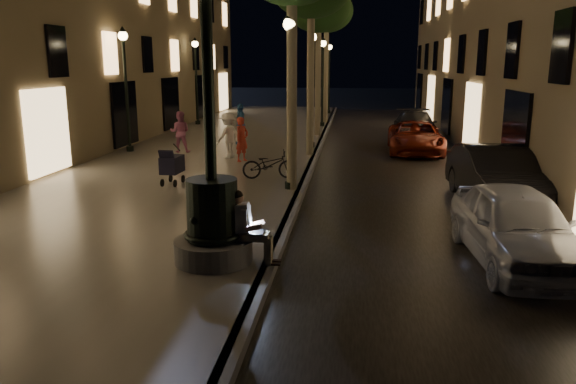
# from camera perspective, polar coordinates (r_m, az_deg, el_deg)

# --- Properties ---
(ground) EXTENTS (120.00, 120.00, 0.00)m
(ground) POSITION_cam_1_polar(r_m,az_deg,el_deg) (22.66, 2.93, 3.72)
(ground) COLOR black
(ground) RESTS_ON ground
(cobble_lane) EXTENTS (6.00, 45.00, 0.02)m
(cobble_lane) POSITION_cam_1_polar(r_m,az_deg,el_deg) (22.67, 10.53, 3.54)
(cobble_lane) COLOR black
(cobble_lane) RESTS_ON ground
(promenade) EXTENTS (8.00, 45.00, 0.20)m
(promenade) POSITION_cam_1_polar(r_m,az_deg,el_deg) (23.24, -6.98, 4.12)
(promenade) COLOR #67645B
(promenade) RESTS_ON ground
(curb_strip) EXTENTS (0.25, 45.00, 0.20)m
(curb_strip) POSITION_cam_1_polar(r_m,az_deg,el_deg) (22.64, 2.93, 3.97)
(curb_strip) COLOR #59595B
(curb_strip) RESTS_ON ground
(fountain_lamppost) EXTENTS (1.40, 1.40, 5.21)m
(fountain_lamppost) POSITION_cam_1_polar(r_m,az_deg,el_deg) (9.93, -7.71, -1.44)
(fountain_lamppost) COLOR #59595B
(fountain_lamppost) RESTS_ON promenade
(seated_man_laptop) EXTENTS (0.94, 0.32, 1.31)m
(seated_man_laptop) POSITION_cam_1_polar(r_m,az_deg,el_deg) (9.89, -4.21, -3.32)
(seated_man_laptop) COLOR tan
(seated_man_laptop) RESTS_ON promenade
(tree_third) EXTENTS (3.00, 3.00, 7.20)m
(tree_third) POSITION_cam_1_polar(r_m,az_deg,el_deg) (27.48, 3.15, 18.20)
(tree_third) COLOR #6B604C
(tree_third) RESTS_ON promenade
(tree_far) EXTENTS (3.00, 3.00, 7.50)m
(tree_far) POSITION_cam_1_polar(r_m,az_deg,el_deg) (33.46, 3.96, 17.77)
(tree_far) COLOR #6B604C
(tree_far) RESTS_ON promenade
(lamp_curb_a) EXTENTS (0.36, 0.36, 4.81)m
(lamp_curb_a) POSITION_cam_1_polar(r_m,az_deg,el_deg) (15.41, 0.20, 11.43)
(lamp_curb_a) COLOR black
(lamp_curb_a) RESTS_ON promenade
(lamp_curb_b) EXTENTS (0.36, 0.36, 4.81)m
(lamp_curb_b) POSITION_cam_1_polar(r_m,az_deg,el_deg) (23.38, 2.44, 11.98)
(lamp_curb_b) COLOR black
(lamp_curb_b) RESTS_ON promenade
(lamp_curb_c) EXTENTS (0.36, 0.36, 4.81)m
(lamp_curb_c) POSITION_cam_1_polar(r_m,az_deg,el_deg) (31.36, 3.54, 12.25)
(lamp_curb_c) COLOR black
(lamp_curb_c) RESTS_ON promenade
(lamp_curb_d) EXTENTS (0.36, 0.36, 4.81)m
(lamp_curb_d) POSITION_cam_1_polar(r_m,az_deg,el_deg) (39.35, 4.20, 12.40)
(lamp_curb_d) COLOR black
(lamp_curb_d) RESTS_ON promenade
(lamp_left_b) EXTENTS (0.36, 0.36, 4.81)m
(lamp_left_b) POSITION_cam_1_polar(r_m,az_deg,el_deg) (23.07, -16.21, 11.47)
(lamp_left_b) COLOR black
(lamp_left_b) RESTS_ON promenade
(lamp_left_c) EXTENTS (0.36, 0.36, 4.81)m
(lamp_left_c) POSITION_cam_1_polar(r_m,az_deg,el_deg) (32.53, -9.34, 12.13)
(lamp_left_c) COLOR black
(lamp_left_c) RESTS_ON promenade
(stroller) EXTENTS (0.53, 1.15, 1.17)m
(stroller) POSITION_cam_1_polar(r_m,az_deg,el_deg) (16.54, -11.71, 2.73)
(stroller) COLOR black
(stroller) RESTS_ON promenade
(car_front) EXTENTS (1.96, 4.35, 1.45)m
(car_front) POSITION_cam_1_polar(r_m,az_deg,el_deg) (11.22, 22.17, -3.20)
(car_front) COLOR #B5B7BE
(car_front) RESTS_ON ground
(car_second) EXTENTS (1.90, 4.74, 1.53)m
(car_second) POSITION_cam_1_polar(r_m,az_deg,el_deg) (15.63, 20.38, 1.51)
(car_second) COLOR black
(car_second) RESTS_ON ground
(car_third) EXTENTS (2.29, 4.72, 1.29)m
(car_third) POSITION_cam_1_polar(r_m,az_deg,el_deg) (23.85, 12.82, 5.45)
(car_third) COLOR maroon
(car_third) RESTS_ON ground
(car_rear) EXTENTS (2.18, 4.89, 1.39)m
(car_rear) POSITION_cam_1_polar(r_m,az_deg,el_deg) (27.62, 12.78, 6.56)
(car_rear) COLOR #313237
(car_rear) RESTS_ON ground
(pedestrian_red) EXTENTS (0.63, 0.69, 1.58)m
(pedestrian_red) POSITION_cam_1_polar(r_m,az_deg,el_deg) (20.12, -4.70, 5.36)
(pedestrian_red) COLOR #B23023
(pedestrian_red) RESTS_ON promenade
(pedestrian_pink) EXTENTS (0.85, 0.70, 1.61)m
(pedestrian_pink) POSITION_cam_1_polar(r_m,az_deg,el_deg) (22.51, -10.91, 6.02)
(pedestrian_pink) COLOR #BF658F
(pedestrian_pink) RESTS_ON promenade
(pedestrian_white) EXTENTS (1.13, 1.25, 1.68)m
(pedestrian_white) POSITION_cam_1_polar(r_m,az_deg,el_deg) (20.84, -6.10, 5.73)
(pedestrian_white) COLOR white
(pedestrian_white) RESTS_ON promenade
(pedestrian_blue) EXTENTS (0.78, 1.12, 1.76)m
(pedestrian_blue) POSITION_cam_1_polar(r_m,az_deg,el_deg) (24.27, -4.85, 6.89)
(pedestrian_blue) COLOR #295C97
(pedestrian_blue) RESTS_ON promenade
(bicycle) EXTENTS (1.74, 0.90, 0.87)m
(bicycle) POSITION_cam_1_polar(r_m,az_deg,el_deg) (17.10, -1.88, 2.82)
(bicycle) COLOR black
(bicycle) RESTS_ON promenade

